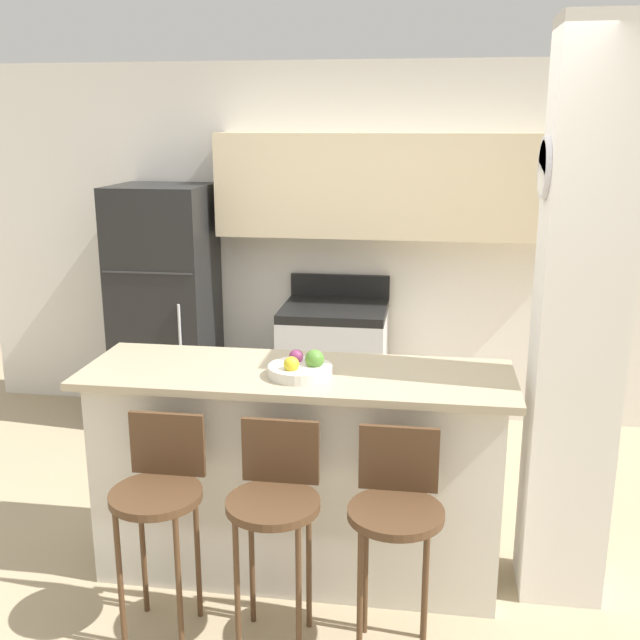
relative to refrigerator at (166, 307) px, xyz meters
The scene contains 11 objects.
ground_plane 2.33m from the refrigerator, 54.19° to the right, with size 14.00×14.00×0.00m, color tan.
wall_back 1.56m from the refrigerator, 11.89° to the left, with size 5.60×0.38×2.55m.
pillar_right 3.06m from the refrigerator, 34.53° to the right, with size 0.38×0.32×2.55m.
counter_bar 2.19m from the refrigerator, 54.19° to the right, with size 1.99×0.64×1.03m.
refrigerator is the anchor object (origin of this frame).
stove_range 1.28m from the refrigerator, ahead, with size 0.72×0.66×1.07m.
bar_stool_left 2.41m from the refrigerator, 71.15° to the right, with size 0.38×0.38×0.95m.
bar_stool_mid 2.61m from the refrigerator, 60.80° to the right, with size 0.38×0.38×0.95m.
bar_stool_right 2.88m from the refrigerator, 52.18° to the right, with size 0.38×0.38×0.95m.
fruit_bowl 2.25m from the refrigerator, 54.46° to the right, with size 0.29×0.29×0.12m.
trash_bin 0.89m from the refrigerator, 21.37° to the right, with size 0.28×0.28×0.38m.
Camera 1 is at (0.59, -3.21, 2.13)m, focal length 42.00 mm.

